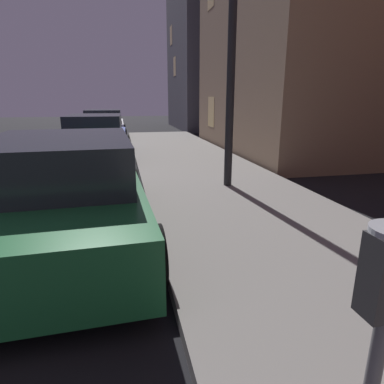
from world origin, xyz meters
The scene contains 4 objects.
car_green centered at (2.85, 4.19, 0.72)m, with size 2.27×4.63×1.43m.
car_blue centered at (2.85, 10.36, 0.72)m, with size 2.07×4.21×1.43m.
car_white centered at (2.85, 15.88, 0.71)m, with size 2.00×4.46×1.43m.
building_far centered at (11.51, 22.04, 7.49)m, with size 8.42×7.62×14.98m.
Camera 1 is at (3.62, -0.17, 1.87)m, focal length 30.45 mm.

